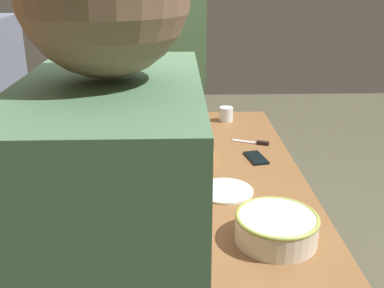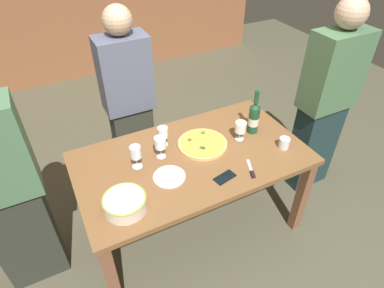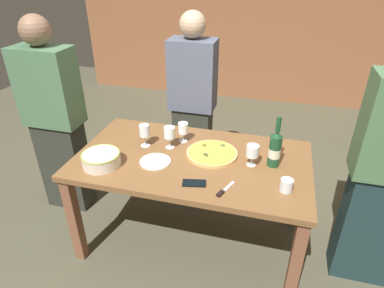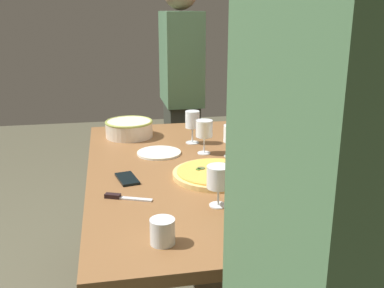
{
  "view_description": "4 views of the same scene",
  "coord_description": "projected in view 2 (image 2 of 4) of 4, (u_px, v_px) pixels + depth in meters",
  "views": [
    {
      "loc": [
        -1.76,
        0.06,
        1.54
      ],
      "look_at": [
        0.0,
        0.0,
        0.86
      ],
      "focal_mm": 42.7,
      "sensor_mm": 36.0,
      "label": 1
    },
    {
      "loc": [
        -0.78,
        -1.54,
        2.23
      ],
      "look_at": [
        0.0,
        0.0,
        0.86
      ],
      "focal_mm": 30.56,
      "sensor_mm": 36.0,
      "label": 2
    },
    {
      "loc": [
        0.51,
        -1.86,
        1.95
      ],
      "look_at": [
        0.0,
        0.0,
        0.86
      ],
      "focal_mm": 30.85,
      "sensor_mm": 36.0,
      "label": 3
    },
    {
      "loc": [
        1.83,
        -0.35,
        1.42
      ],
      "look_at": [
        0.0,
        0.0,
        0.86
      ],
      "focal_mm": 42.19,
      "sensor_mm": 36.0,
      "label": 4
    }
  ],
  "objects": [
    {
      "name": "person_guest_left",
      "position": [
        3.0,
        192.0,
        1.92
      ],
      "size": [
        0.44,
        0.24,
        1.62
      ],
      "rotation": [
        0.0,
        0.0,
        -0.12
      ],
      "color": "#2E3129",
      "rests_on": "ground"
    },
    {
      "name": "person_host",
      "position": [
        325.0,
        103.0,
        2.65
      ],
      "size": [
        0.44,
        0.24,
        1.67
      ],
      "rotation": [
        0.0,
        0.0,
        -3.14
      ],
      "color": "#1D3336",
      "rests_on": "ground"
    },
    {
      "name": "ground_plane",
      "position": [
        192.0,
        224.0,
        2.74
      ],
      "size": [
        8.0,
        8.0,
        0.0
      ],
      "primitive_type": "plane",
      "color": "#514F3C"
    },
    {
      "name": "pizza_knife",
      "position": [
        251.0,
        171.0,
        2.15
      ],
      "size": [
        0.09,
        0.17,
        0.02
      ],
      "color": "silver",
      "rests_on": "dining_table"
    },
    {
      "name": "wine_glass_far_right",
      "position": [
        160.0,
        143.0,
        2.2
      ],
      "size": [
        0.08,
        0.08,
        0.16
      ],
      "color": "white",
      "rests_on": "dining_table"
    },
    {
      "name": "pizza",
      "position": [
        202.0,
        144.0,
        2.36
      ],
      "size": [
        0.36,
        0.36,
        0.03
      ],
      "color": "#E2BA6C",
      "rests_on": "dining_table"
    },
    {
      "name": "dining_table",
      "position": [
        192.0,
        166.0,
        2.33
      ],
      "size": [
        1.6,
        0.9,
        0.75
      ],
      "color": "brown",
      "rests_on": "ground"
    },
    {
      "name": "wine_glass_by_bottle",
      "position": [
        241.0,
        127.0,
        2.36
      ],
      "size": [
        0.08,
        0.08,
        0.15
      ],
      "color": "white",
      "rests_on": "dining_table"
    },
    {
      "name": "cell_phone",
      "position": [
        225.0,
        177.0,
        2.1
      ],
      "size": [
        0.16,
        0.1,
        0.01
      ],
      "primitive_type": "cube",
      "rotation": [
        0.0,
        0.0,
        4.92
      ],
      "color": "black",
      "rests_on": "dining_table"
    },
    {
      "name": "wine_bottle",
      "position": [
        254.0,
        117.0,
        2.42
      ],
      "size": [
        0.08,
        0.08,
        0.35
      ],
      "color": "#1A4729",
      "rests_on": "dining_table"
    },
    {
      "name": "wine_glass_near_pizza",
      "position": [
        136.0,
        153.0,
        2.12
      ],
      "size": [
        0.07,
        0.07,
        0.17
      ],
      "color": "white",
      "rests_on": "dining_table"
    },
    {
      "name": "serving_bowl",
      "position": [
        125.0,
        203.0,
        1.88
      ],
      "size": [
        0.26,
        0.26,
        0.09
      ],
      "color": "silver",
      "rests_on": "dining_table"
    },
    {
      "name": "cup_amber",
      "position": [
        284.0,
        143.0,
        2.33
      ],
      "size": [
        0.08,
        0.08,
        0.08
      ],
      "primitive_type": "cylinder",
      "color": "white",
      "rests_on": "dining_table"
    },
    {
      "name": "person_guest_right",
      "position": [
        129.0,
        104.0,
        2.69
      ],
      "size": [
        0.39,
        0.24,
        1.61
      ],
      "rotation": [
        0.0,
        0.0,
        -1.31
      ],
      "color": "#32342B",
      "rests_on": "ground"
    },
    {
      "name": "wine_glass_far_left",
      "position": [
        163.0,
        133.0,
        2.31
      ],
      "size": [
        0.07,
        0.07,
        0.15
      ],
      "color": "white",
      "rests_on": "dining_table"
    },
    {
      "name": "side_plate",
      "position": [
        169.0,
        177.0,
        2.11
      ],
      "size": [
        0.21,
        0.21,
        0.01
      ],
      "primitive_type": "cylinder",
      "color": "white",
      "rests_on": "dining_table"
    }
  ]
}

